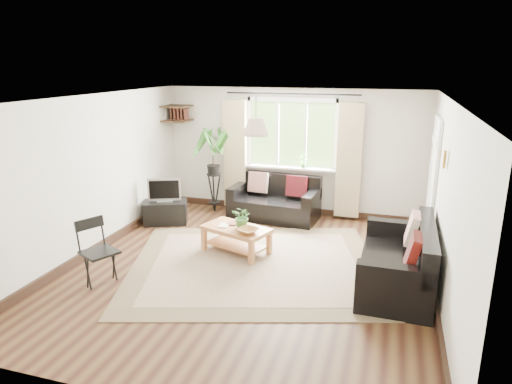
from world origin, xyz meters
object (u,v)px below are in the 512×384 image
(sofa_back, at_px, (274,199))
(sofa_right, at_px, (397,257))
(tv_stand, at_px, (166,212))
(coffee_table, at_px, (236,240))
(folding_chair, at_px, (100,253))
(palm_stand, at_px, (214,171))

(sofa_back, xyz_separation_m, sofa_right, (2.21, -2.18, 0.03))
(sofa_back, bearing_deg, tv_stand, -150.76)
(coffee_table, height_order, folding_chair, folding_chair)
(sofa_right, distance_m, tv_stand, 4.28)
(sofa_right, xyz_separation_m, coffee_table, (-2.36, 0.45, -0.21))
(sofa_right, xyz_separation_m, palm_stand, (-3.46, 2.27, 0.41))
(palm_stand, bearing_deg, coffee_table, -59.00)
(tv_stand, bearing_deg, palm_stand, 34.63)
(tv_stand, bearing_deg, coffee_table, -50.49)
(coffee_table, xyz_separation_m, folding_chair, (-1.37, -1.50, 0.23))
(sofa_back, height_order, sofa_right, sofa_right)
(sofa_back, relative_size, sofa_right, 0.92)
(coffee_table, relative_size, tv_stand, 1.33)
(palm_stand, bearing_deg, tv_stand, -123.22)
(sofa_right, height_order, coffee_table, sofa_right)
(sofa_right, xyz_separation_m, folding_chair, (-3.73, -1.06, 0.02))
(folding_chair, bearing_deg, coffee_table, -15.50)
(folding_chair, bearing_deg, sofa_right, -47.39)
(palm_stand, relative_size, folding_chair, 1.88)
(sofa_back, xyz_separation_m, palm_stand, (-1.24, 0.09, 0.44))
(sofa_right, bearing_deg, palm_stand, -122.30)
(sofa_back, distance_m, sofa_right, 3.11)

